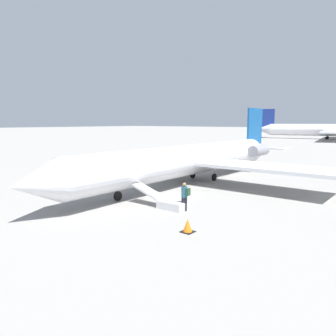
% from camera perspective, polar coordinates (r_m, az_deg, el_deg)
% --- Properties ---
extents(ground_plane, '(600.00, 600.00, 0.00)m').
position_cam_1_polar(ground_plane, '(28.90, 3.43, -2.65)').
color(ground_plane, gray).
extents(airplane_main, '(31.82, 24.05, 6.95)m').
position_cam_1_polar(airplane_main, '(29.39, 4.56, 1.60)').
color(airplane_main, silver).
rests_on(airplane_main, ground).
extents(boarding_stairs, '(1.11, 4.02, 1.72)m').
position_cam_1_polar(boarding_stairs, '(20.58, -0.05, -5.96)').
color(boarding_stairs, silver).
rests_on(boarding_stairs, ground).
extents(passenger, '(0.36, 0.54, 1.74)m').
position_cam_1_polar(passenger, '(19.80, 2.94, -4.66)').
color(passenger, '#23232D').
rests_on(passenger, ground).
extents(traffic_cone_near_stairs, '(0.61, 0.61, 0.67)m').
position_cam_1_polar(traffic_cone_near_stairs, '(16.26, 3.45, -10.03)').
color(traffic_cone_near_stairs, black).
rests_on(traffic_cone_near_stairs, ground).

